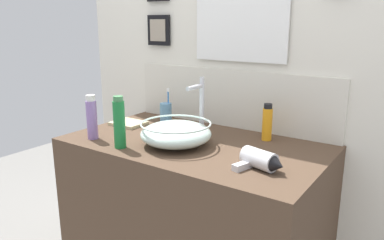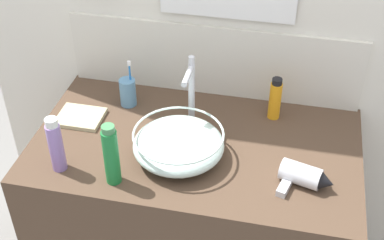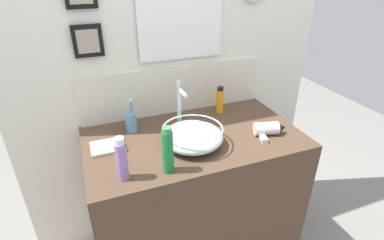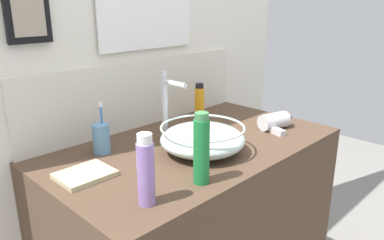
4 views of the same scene
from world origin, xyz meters
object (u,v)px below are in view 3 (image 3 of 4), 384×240
soap_dispenser (220,100)px  spray_bottle (168,151)px  toothbrush_cup (131,122)px  lotion_bottle (122,160)px  glass_bowl_sink (193,136)px  faucet (180,102)px  hair_drier (269,129)px  hand_towel (108,147)px

soap_dispenser → spray_bottle: spray_bottle is taller
soap_dispenser → spray_bottle: size_ratio=0.75×
toothbrush_cup → lotion_bottle: lotion_bottle is taller
glass_bowl_sink → toothbrush_cup: (-0.26, 0.26, 0.00)m
toothbrush_cup → spray_bottle: 0.43m
faucet → hair_drier: (0.42, -0.24, -0.12)m
hand_towel → spray_bottle: bearing=-51.3°
toothbrush_cup → soap_dispenser: (0.55, 0.04, 0.03)m
faucet → toothbrush_cup: faucet is taller
soap_dispenser → hand_towel: soap_dispenser is taller
faucet → hand_towel: (-0.41, -0.06, -0.15)m
spray_bottle → lotion_bottle: bearing=174.1°
glass_bowl_sink → toothbrush_cup: 0.37m
toothbrush_cup → lotion_bottle: 0.42m
hair_drier → lotion_bottle: size_ratio=0.90×
hair_drier → lotion_bottle: bearing=-173.3°
soap_dispenser → hair_drier: bearing=-69.4°
faucet → toothbrush_cup: size_ratio=1.45×
lotion_bottle → hand_towel: bearing=97.4°
spray_bottle → lotion_bottle: size_ratio=1.10×
toothbrush_cup → soap_dispenser: toothbrush_cup is taller
hair_drier → hand_towel: size_ratio=1.10×
glass_bowl_sink → faucet: faucet is taller
faucet → soap_dispenser: 0.32m
spray_bottle → toothbrush_cup: bearing=101.3°
faucet → soap_dispenser: size_ratio=1.63×
hair_drier → lotion_bottle: 0.80m
spray_bottle → faucet: bearing=63.2°
faucet → soap_dispenser: faucet is taller
glass_bowl_sink → spray_bottle: 0.24m
hand_towel → faucet: bearing=8.8°
toothbrush_cup → spray_bottle: spray_bottle is taller
hair_drier → toothbrush_cup: bearing=155.9°
spray_bottle → hair_drier: bearing=10.7°
toothbrush_cup → glass_bowl_sink: bearing=-44.7°
faucet → lotion_bottle: faucet is taller
faucet → soap_dispenser: bearing=19.4°
hand_towel → hair_drier: bearing=-11.9°
glass_bowl_sink → toothbrush_cup: bearing=135.3°
glass_bowl_sink → soap_dispenser: soap_dispenser is taller
glass_bowl_sink → toothbrush_cup: size_ratio=1.63×
lotion_bottle → hand_towel: 0.28m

